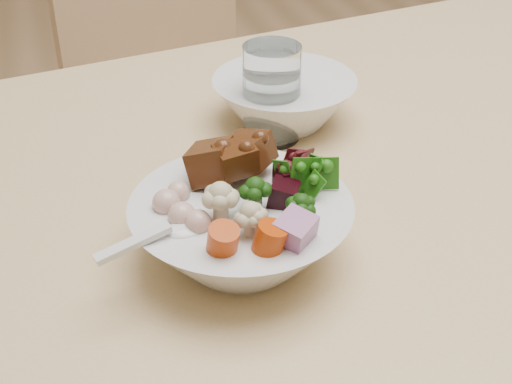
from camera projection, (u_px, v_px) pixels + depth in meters
dining_table at (481, 204)px, 0.81m from camera, size 1.61×1.07×0.70m
chair_far at (181, 114)px, 1.38m from camera, size 0.47×0.47×0.81m
food_bowl at (242, 225)px, 0.60m from camera, size 0.19×0.19×0.10m
soup_spoon at (171, 234)px, 0.55m from camera, size 0.09×0.04×0.02m
water_glass at (271, 97)px, 0.77m from camera, size 0.06×0.06×0.11m
side_bowl at (284, 101)px, 0.81m from camera, size 0.16×0.16×0.05m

